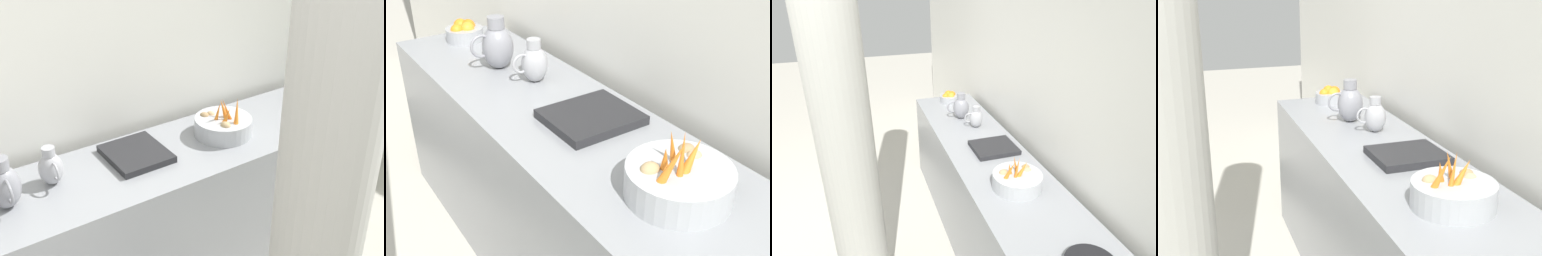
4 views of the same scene
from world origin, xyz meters
TOP-DOWN VIEW (x-y plane):
  - prep_counter at (-1.53, 0.11)m, footprint 0.62×2.88m
  - vegetable_colander at (-1.54, 0.54)m, footprint 0.33×0.33m
  - orange_bowl at (-1.56, -1.16)m, footprint 0.20×0.20m
  - metal_pitcher_tall at (-1.54, -0.68)m, footprint 0.21×0.15m
  - metal_pitcher_short at (-1.60, -0.44)m, footprint 0.17×0.12m
  - counter_sink_basin at (-1.59, 0.01)m, footprint 0.34×0.30m

SIDE VIEW (x-z plane):
  - prep_counter at x=-1.53m, z-range 0.00..0.89m
  - counter_sink_basin at x=-1.59m, z-range 0.89..0.92m
  - orange_bowl at x=-1.56m, z-range 0.88..0.99m
  - vegetable_colander at x=-1.54m, z-range 0.82..1.06m
  - metal_pitcher_short at x=-1.60m, z-range 0.88..1.08m
  - metal_pitcher_tall at x=-1.54m, z-range 0.87..1.13m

